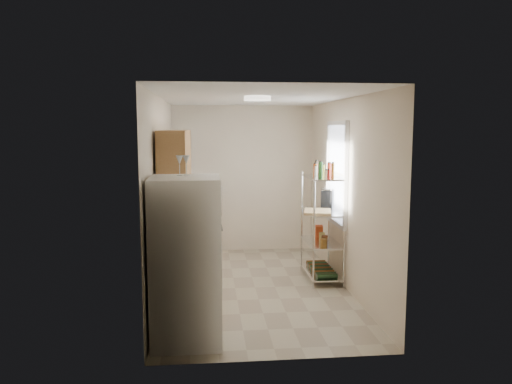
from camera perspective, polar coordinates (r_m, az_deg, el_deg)
room at (r=6.76m, az=-0.11°, el=-0.32°), size 2.52×4.42×2.62m
counter_run at (r=7.32m, az=-7.67°, el=-6.55°), size 0.63×3.51×0.90m
upper_cabinets at (r=6.79m, az=-9.11°, el=3.94°), size 0.33×2.20×0.72m
range_hood at (r=7.62m, az=-8.29°, el=1.14°), size 0.50×0.60×0.12m
window at (r=7.29m, az=9.24°, el=2.12°), size 0.06×1.00×1.46m
bakers_rack at (r=7.24m, az=7.60°, el=-1.41°), size 0.45×0.90×1.73m
ceiling_dome at (r=6.41m, az=0.15°, el=10.64°), size 0.34×0.34×0.05m
refrigerator at (r=5.19m, az=-7.97°, el=-7.74°), size 0.70×0.70×1.71m
wine_glass_a at (r=5.19m, az=-7.96°, el=3.03°), size 0.07×0.07×0.21m
wine_glass_b at (r=5.15m, az=-8.73°, el=2.99°), size 0.08×0.08×0.21m
rice_cooker at (r=7.19m, az=-8.13°, el=-2.25°), size 0.28×0.28×0.23m
frying_pan_large at (r=7.47m, az=-7.73°, el=-2.58°), size 0.35×0.35×0.05m
frying_pan_small at (r=8.02m, az=-7.60°, el=-1.90°), size 0.31×0.31×0.05m
cutting_board at (r=7.09m, az=7.06°, el=-2.25°), size 0.47×0.55×0.03m
espresso_machine at (r=7.59m, az=8.06°, el=-0.66°), size 0.22×0.28×0.29m
storage_bag at (r=7.63m, az=7.22°, el=-4.47°), size 0.13×0.17×0.17m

